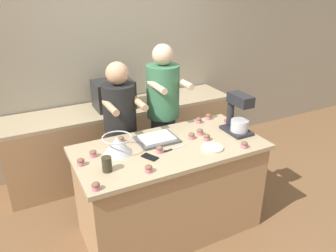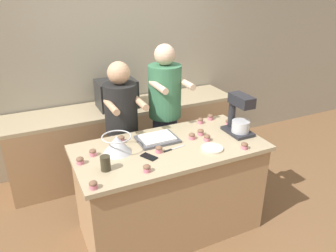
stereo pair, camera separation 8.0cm
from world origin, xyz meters
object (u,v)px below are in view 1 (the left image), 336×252
at_px(person_right, 163,119).
at_px(cupcake_4, 199,120).
at_px(baking_tray, 157,139).
at_px(drinking_glass, 107,164).
at_px(cupcake_9, 227,121).
at_px(stand_mixer, 238,116).
at_px(cupcake_5, 244,145).
at_px(cupcake_0, 81,162).
at_px(person_left, 121,133).
at_px(mixing_bowl, 117,145).
at_px(cupcake_1, 209,116).
at_px(small_plate, 212,148).
at_px(cupcake_8, 121,139).
at_px(knife, 173,149).
at_px(cupcake_11, 207,137).
at_px(cell_phone, 150,157).
at_px(cupcake_7, 149,169).
at_px(microwave_oven, 114,94).
at_px(cupcake_6, 200,132).
at_px(cupcake_3, 191,136).
at_px(cupcake_10, 159,149).
at_px(cupcake_2, 93,153).
at_px(cupcake_12, 96,186).

relative_size(person_right, cupcake_4, 27.85).
bearing_deg(baking_tray, drinking_glass, -152.42).
bearing_deg(cupcake_9, stand_mixer, -98.27).
bearing_deg(cupcake_5, baking_tray, 142.78).
bearing_deg(drinking_glass, cupcake_0, 131.61).
bearing_deg(cupcake_0, person_left, 47.80).
relative_size(mixing_bowl, cupcake_1, 4.19).
xyz_separation_m(cupcake_0, cupcake_1, (1.44, 0.33, 0.00)).
bearing_deg(small_plate, cupcake_5, -23.57).
bearing_deg(cupcake_8, cupcake_1, 5.19).
height_order(baking_tray, drinking_glass, drinking_glass).
bearing_deg(knife, cupcake_11, 2.58).
distance_m(cell_phone, cupcake_7, 0.23).
relative_size(microwave_oven, cell_phone, 2.82).
relative_size(cupcake_1, cupcake_5, 1.00).
relative_size(cupcake_6, cupcake_7, 1.00).
xyz_separation_m(small_plate, cupcake_7, (-0.66, -0.09, 0.02)).
distance_m(microwave_oven, cupcake_1, 1.17).
distance_m(person_right, cupcake_1, 0.49).
distance_m(baking_tray, cupcake_5, 0.79).
height_order(stand_mixer, mixing_bowl, stand_mixer).
distance_m(cell_phone, cupcake_8, 0.39).
distance_m(cupcake_9, cupcake_11, 0.44).
bearing_deg(cupcake_3, cupcake_7, -149.61).
relative_size(cupcake_0, cupcake_9, 1.00).
relative_size(knife, cupcake_0, 3.60).
bearing_deg(cupcake_5, cupcake_9, 70.51).
distance_m(baking_tray, cupcake_10, 0.23).
bearing_deg(cupcake_0, cupcake_1, 12.79).
distance_m(cupcake_5, cupcake_9, 0.52).
height_order(stand_mixer, cupcake_2, stand_mixer).
height_order(baking_tray, cupcake_10, cupcake_10).
distance_m(stand_mixer, cupcake_4, 0.44).
xyz_separation_m(person_right, cupcake_1, (0.40, -0.28, 0.06)).
bearing_deg(cupcake_3, cupcake_12, -159.00).
xyz_separation_m(mixing_bowl, drinking_glass, (-0.17, -0.24, -0.02)).
distance_m(stand_mixer, cupcake_3, 0.49).
bearing_deg(person_left, cupcake_7, -96.45).
bearing_deg(cupcake_6, cupcake_4, 60.19).
bearing_deg(cupcake_0, stand_mixer, -2.66).
distance_m(small_plate, cupcake_10, 0.47).
distance_m(cupcake_0, cupcake_10, 0.66).
relative_size(cupcake_8, cupcake_11, 1.00).
distance_m(mixing_bowl, cell_phone, 0.30).
xyz_separation_m(stand_mixer, cupcake_0, (-1.51, 0.07, -0.14)).
distance_m(stand_mixer, baking_tray, 0.81).
xyz_separation_m(small_plate, cupcake_0, (-1.10, 0.25, 0.02)).
relative_size(stand_mixer, cupcake_3, 6.39).
xyz_separation_m(microwave_oven, cupcake_5, (0.67, -1.59, -0.09)).
relative_size(cupcake_3, cupcake_9, 1.00).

